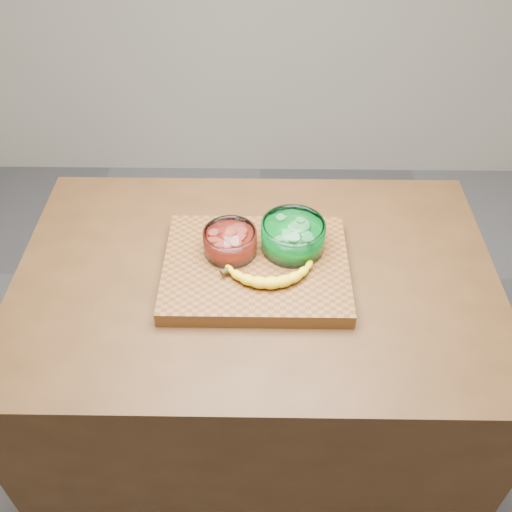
{
  "coord_description": "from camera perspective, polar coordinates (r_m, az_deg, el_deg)",
  "views": [
    {
      "loc": [
        0.01,
        -1.0,
        1.9
      ],
      "look_at": [
        0.0,
        0.0,
        0.96
      ],
      "focal_mm": 40.0,
      "sensor_mm": 36.0,
      "label": 1
    }
  ],
  "objects": [
    {
      "name": "counter",
      "position": [
        1.76,
        0.0,
        -12.12
      ],
      "size": [
        1.2,
        0.8,
        0.9
      ],
      "primitive_type": "cube",
      "color": "#482D15",
      "rests_on": "ground"
    },
    {
      "name": "bowl_green",
      "position": [
        1.41,
        3.7,
        2.0
      ],
      "size": [
        0.16,
        0.16,
        0.07
      ],
      "color": "white",
      "rests_on": "cutting_board"
    },
    {
      "name": "ground",
      "position": [
        2.15,
        0.0,
        -18.92
      ],
      "size": [
        3.5,
        3.5,
        0.0
      ],
      "primitive_type": "plane",
      "color": "#5E5E63",
      "rests_on": "ground"
    },
    {
      "name": "cutting_board",
      "position": [
        1.4,
        0.0,
        -1.19
      ],
      "size": [
        0.45,
        0.35,
        0.04
      ],
      "primitive_type": "cube",
      "color": "brown",
      "rests_on": "counter"
    },
    {
      "name": "banana",
      "position": [
        1.34,
        1.35,
        -1.77
      ],
      "size": [
        0.24,
        0.12,
        0.03
      ],
      "primitive_type": null,
      "color": "yellow",
      "rests_on": "cutting_board"
    },
    {
      "name": "bowl_red",
      "position": [
        1.4,
        -2.6,
        1.43
      ],
      "size": [
        0.13,
        0.13,
        0.06
      ],
      "color": "white",
      "rests_on": "cutting_board"
    }
  ]
}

